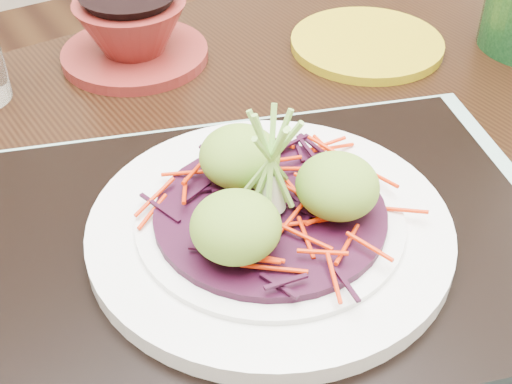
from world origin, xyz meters
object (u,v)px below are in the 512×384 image
serving_tray (270,245)px  terracotta_bowl_set (133,34)px  white_plate (270,228)px  yellow_plate (367,44)px  dining_table (261,274)px

serving_tray → terracotta_bowl_set: 0.35m
white_plate → yellow_plate: white_plate is taller
serving_tray → white_plate: size_ratio=1.54×
terracotta_bowl_set → white_plate: bearing=-96.5°
yellow_plate → white_plate: bearing=-139.9°
white_plate → yellow_plate: bearing=40.1°
terracotta_bowl_set → serving_tray: bearing=-96.5°
dining_table → serving_tray: size_ratio=2.77×
white_plate → dining_table: bearing=63.2°
dining_table → yellow_plate: bearing=32.0°
serving_tray → yellow_plate: bearing=58.4°
serving_tray → terracotta_bowl_set: bearing=101.8°
terracotta_bowl_set → dining_table: bearing=-91.3°
yellow_plate → serving_tray: bearing=-139.9°
dining_table → terracotta_bowl_set: terracotta_bowl_set is taller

